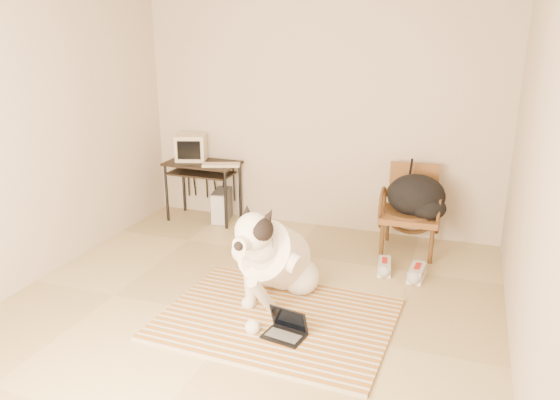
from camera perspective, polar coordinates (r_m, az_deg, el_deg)
The scene contains 15 objects.
floor at distance 4.43m, azimuth -4.26°, elevation -12.24°, with size 4.50×4.50×0.00m, color tan.
wall_back at distance 6.02m, azimuth 4.07°, elevation 9.57°, with size 4.50×4.50×0.00m, color #BDAC9B.
wall_left at distance 5.07m, azimuth -26.00°, elevation 6.22°, with size 4.50×4.50×0.00m, color #BDAC9B.
wall_right at distance 3.63m, azimuth 25.56°, elevation 2.22°, with size 4.50×4.50×0.00m, color #BDAC9B.
rug at distance 4.40m, azimuth -0.34°, elevation -12.27°, with size 1.83×1.44×0.02m.
dog at distance 4.54m, azimuth -0.61°, elevation -6.13°, with size 0.63×1.31×0.94m.
laptop at distance 4.15m, azimuth 0.62°, elevation -13.31°, with size 0.33×0.26×0.21m.
computer_desk at distance 6.39m, azimuth -8.13°, elevation 3.05°, with size 0.85×0.48×0.70m.
crt_monitor at distance 6.47m, azimuth -9.25°, elevation 5.46°, with size 0.42×0.41×0.30m.
desk_keyboard at distance 6.17m, azimuth -6.17°, elevation 3.67°, with size 0.42×0.15×0.03m, color beige.
pc_tower at distance 6.45m, azimuth -6.12°, elevation -0.58°, with size 0.24×0.42×0.37m.
rattan_chair at distance 5.67m, azimuth 13.48°, elevation -0.95°, with size 0.59×0.57×0.87m.
backpack at distance 5.54m, azimuth 14.23°, elevation 0.25°, with size 0.59×0.47×0.42m.
sneaker_left at distance 5.26m, azimuth 10.85°, elevation -6.85°, with size 0.16×0.31×0.10m.
sneaker_right at distance 5.19m, azimuth 14.11°, elevation -7.40°, with size 0.15×0.32×0.11m.
Camera 1 is at (1.57, -3.50, 2.23)m, focal length 35.00 mm.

